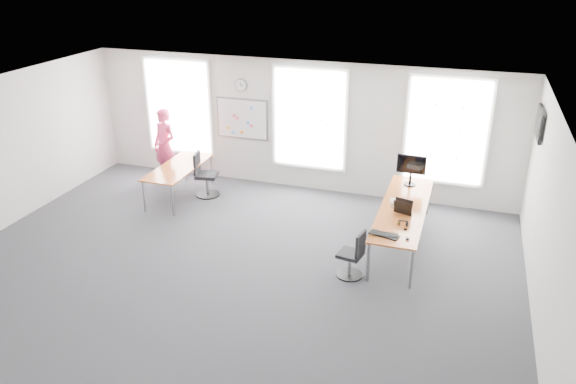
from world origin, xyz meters
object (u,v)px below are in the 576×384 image
(desk_left, at_px, (179,169))
(headphones, at_px, (403,223))
(chair_right, at_px, (353,257))
(person, at_px, (165,146))
(keyboard, at_px, (384,235))
(monitor, at_px, (411,167))
(desk_right, at_px, (403,210))
(chair_left, at_px, (204,177))

(desk_left, relative_size, headphones, 11.45)
(chair_right, height_order, person, person)
(keyboard, height_order, headphones, headphones)
(keyboard, bearing_deg, desk_left, 174.16)
(person, bearing_deg, chair_right, -9.84)
(chair_right, relative_size, keyboard, 1.74)
(keyboard, bearing_deg, monitor, 101.87)
(desk_right, xyz_separation_m, person, (-5.84, 1.38, 0.19))
(desk_left, distance_m, person, 1.06)
(keyboard, distance_m, monitor, 2.39)
(chair_right, bearing_deg, monitor, 177.63)
(desk_right, relative_size, chair_right, 3.63)
(person, bearing_deg, desk_right, 5.43)
(desk_right, height_order, headphones, headphones)
(keyboard, xyz_separation_m, monitor, (0.14, 2.36, 0.38))
(person, bearing_deg, desk_left, -25.47)
(chair_left, xyz_separation_m, keyboard, (4.43, -2.15, 0.33))
(keyboard, distance_m, headphones, 0.53)
(chair_right, bearing_deg, headphones, 144.44)
(chair_right, height_order, keyboard, chair_right)
(chair_right, xyz_separation_m, monitor, (0.61, 2.57, 0.78))
(desk_right, relative_size, headphones, 17.82)
(keyboard, xyz_separation_m, headphones, (0.25, 0.47, 0.04))
(desk_left, relative_size, person, 1.12)
(chair_left, height_order, monitor, monitor)
(desk_left, height_order, keyboard, keyboard)
(desk_right, relative_size, person, 1.75)
(monitor, bearing_deg, person, 179.52)
(desk_left, height_order, chair_left, chair_left)
(chair_left, relative_size, person, 0.57)
(desk_left, bearing_deg, person, 135.77)
(desk_left, bearing_deg, chair_left, 26.31)
(chair_right, bearing_deg, person, -107.67)
(person, bearing_deg, keyboard, -6.03)
(chair_left, xyz_separation_m, headphones, (4.68, -1.68, 0.37))
(headphones, bearing_deg, keyboard, -124.36)
(headphones, bearing_deg, chair_right, -142.73)
(desk_right, distance_m, desk_left, 5.14)
(headphones, bearing_deg, chair_left, 153.97)
(desk_right, distance_m, chair_left, 4.69)
(desk_right, relative_size, monitor, 4.84)
(person, xyz_separation_m, keyboard, (5.67, -2.62, -0.12))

